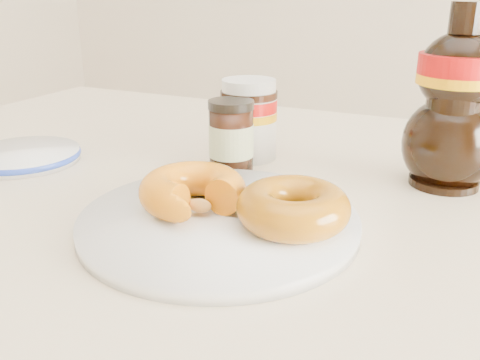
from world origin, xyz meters
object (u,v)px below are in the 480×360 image
at_px(plate, 219,221).
at_px(donut_whole, 293,207).
at_px(dining_table, 289,264).
at_px(syrup_bottle, 455,98).
at_px(donut_bitten, 193,191).
at_px(blue_rim_saucer, 24,155).
at_px(nutella_jar, 249,116).
at_px(dark_jar, 231,137).

relative_size(plate, donut_whole, 2.59).
xyz_separation_m(dining_table, syrup_bottle, (0.15, 0.13, 0.19)).
height_order(donut_bitten, blue_rim_saucer, donut_bitten).
distance_m(dining_table, blue_rim_saucer, 0.40).
xyz_separation_m(dining_table, nutella_jar, (-0.11, 0.12, 0.14)).
distance_m(syrup_bottle, blue_rim_saucer, 0.57).
bearing_deg(nutella_jar, donut_whole, -56.09).
xyz_separation_m(donut_whole, dark_jar, (-0.14, 0.15, 0.01)).
bearing_deg(donut_whole, dark_jar, 132.69).
distance_m(plate, blue_rim_saucer, 0.35).
bearing_deg(blue_rim_saucer, dining_table, 4.12).
relative_size(dining_table, donut_bitten, 12.62).
relative_size(donut_whole, blue_rim_saucer, 0.71).
relative_size(dining_table, blue_rim_saucer, 9.07).
xyz_separation_m(syrup_bottle, dark_jar, (-0.26, -0.07, -0.06)).
relative_size(dining_table, donut_whole, 12.81).
distance_m(donut_whole, dark_jar, 0.21).
xyz_separation_m(donut_bitten, nutella_jar, (-0.04, 0.22, 0.03)).
bearing_deg(plate, donut_bitten, 171.25).
bearing_deg(dark_jar, syrup_bottle, 14.14).
bearing_deg(donut_bitten, dining_table, 55.83).
xyz_separation_m(dining_table, donut_whole, (0.04, -0.09, 0.12)).
height_order(dining_table, donut_whole, donut_whole).
bearing_deg(plate, blue_rim_saucer, 167.89).
distance_m(plate, donut_bitten, 0.04).
bearing_deg(dining_table, nutella_jar, 131.70).
relative_size(donut_bitten, donut_whole, 1.02).
relative_size(plate, donut_bitten, 2.55).
distance_m(plate, donut_whole, 0.08).
relative_size(plate, syrup_bottle, 1.32).
bearing_deg(donut_bitten, plate, -5.88).
height_order(donut_bitten, donut_whole, same).
bearing_deg(dining_table, plate, -111.70).
relative_size(dark_jar, blue_rim_saucer, 0.61).
height_order(dining_table, nutella_jar, nutella_jar).
bearing_deg(syrup_bottle, nutella_jar, -179.42).
distance_m(donut_whole, syrup_bottle, 0.26).
distance_m(dining_table, donut_whole, 0.15).
bearing_deg(donut_whole, dining_table, 110.92).
xyz_separation_m(dining_table, plate, (-0.04, -0.10, 0.09)).
distance_m(nutella_jar, dark_jar, 0.06).
distance_m(donut_bitten, blue_rim_saucer, 0.32).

